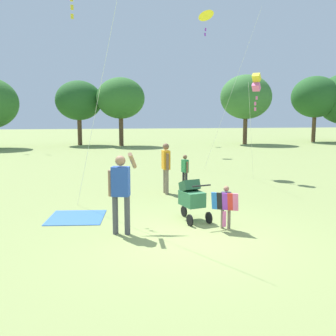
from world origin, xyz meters
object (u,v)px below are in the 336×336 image
(person_adult_flyer, at_px, (121,187))
(person_red_shirt, at_px, (166,164))
(kite_green_novelty, at_px, (256,83))
(person_sitting_far, at_px, (185,169))
(stroller, at_px, (192,197))
(picnic_blanket, at_px, (76,217))
(kite_orange_delta, at_px, (207,17))
(child_with_butterfly_kite, at_px, (226,203))

(person_adult_flyer, distance_m, person_red_shirt, 4.40)
(kite_green_novelty, xyz_separation_m, person_red_shirt, (-3.97, -2.40, -2.85))
(kite_green_novelty, height_order, person_red_shirt, kite_green_novelty)
(kite_green_novelty, bearing_deg, person_sitting_far, -152.51)
(stroller, xyz_separation_m, picnic_blanket, (-2.84, 0.68, -0.60))
(person_adult_flyer, relative_size, picnic_blanket, 1.30)
(stroller, xyz_separation_m, kite_orange_delta, (2.42, 8.29, 6.27))
(child_with_butterfly_kite, height_order, kite_green_novelty, kite_green_novelty)
(child_with_butterfly_kite, xyz_separation_m, person_red_shirt, (-0.77, 4.10, 0.38))
(kite_orange_delta, bearing_deg, picnic_blanket, -124.65)
(stroller, bearing_deg, person_adult_flyer, -154.88)
(person_sitting_far, bearing_deg, stroller, -98.94)
(stroller, bearing_deg, child_with_butterfly_kite, -52.63)
(person_red_shirt, bearing_deg, picnic_blanket, -135.89)
(kite_orange_delta, xyz_separation_m, person_red_shirt, (-2.57, -5.00, -5.89))
(person_red_shirt, bearing_deg, child_with_butterfly_kite, -79.33)
(person_adult_flyer, height_order, stroller, person_adult_flyer)
(child_with_butterfly_kite, relative_size, picnic_blanket, 0.72)
(child_with_butterfly_kite, height_order, picnic_blanket, child_with_butterfly_kite)
(person_adult_flyer, relative_size, person_sitting_far, 1.52)
(child_with_butterfly_kite, xyz_separation_m, picnic_blanket, (-3.46, 1.50, -0.59))
(child_with_butterfly_kite, height_order, stroller, stroller)
(person_red_shirt, xyz_separation_m, picnic_blanket, (-2.69, -2.60, -0.97))
(kite_orange_delta, distance_m, person_red_shirt, 8.14)
(stroller, relative_size, person_red_shirt, 0.67)
(person_adult_flyer, height_order, picnic_blanket, person_adult_flyer)
(person_adult_flyer, relative_size, kite_green_novelty, 0.43)
(person_red_shirt, bearing_deg, person_adult_flyer, -111.19)
(person_adult_flyer, height_order, kite_green_novelty, kite_green_novelty)
(child_with_butterfly_kite, distance_m, kite_orange_delta, 11.20)
(stroller, relative_size, person_sitting_far, 0.94)
(stroller, height_order, kite_green_novelty, kite_green_novelty)
(kite_orange_delta, bearing_deg, person_adult_flyer, -114.56)
(child_with_butterfly_kite, relative_size, person_red_shirt, 0.60)
(kite_orange_delta, xyz_separation_m, person_sitting_far, (-1.78, -4.25, -6.17))
(person_red_shirt, xyz_separation_m, person_sitting_far, (0.79, 0.74, -0.28))
(child_with_butterfly_kite, distance_m, person_sitting_far, 4.85)
(picnic_blanket, bearing_deg, person_adult_flyer, -53.88)
(child_with_butterfly_kite, xyz_separation_m, person_adult_flyer, (-2.36, -0.01, 0.45))
(person_red_shirt, height_order, person_sitting_far, person_red_shirt)
(kite_orange_delta, bearing_deg, child_with_butterfly_kite, -101.17)
(kite_orange_delta, bearing_deg, person_red_shirt, -117.19)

